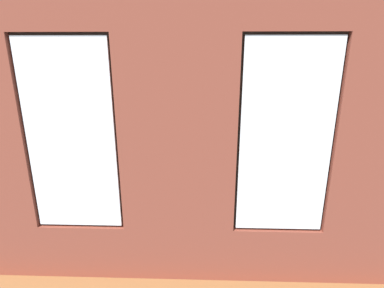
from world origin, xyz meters
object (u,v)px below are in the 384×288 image
potted_plant_by_left_couch (261,149)px  potted_plant_corner_near_left (275,124)px  couch_left (292,170)px  potted_plant_foreground_right (114,127)px  potted_plant_beside_window_right (58,197)px  coffee_table (201,165)px  media_console (68,172)px  cup_ceramic (217,159)px  table_plant_small (194,156)px  potted_plant_near_tv (71,174)px  tv_flatscreen (64,140)px  potted_plant_between_couches (249,197)px  remote_silver (184,165)px  couch_by_window (151,223)px  potted_plant_corner_far_left (354,202)px  candle_jar (205,163)px

potted_plant_by_left_couch → potted_plant_corner_near_left: potted_plant_corner_near_left is taller
couch_left → potted_plant_foreground_right: potted_plant_foreground_right is taller
couch_left → potted_plant_beside_window_right: size_ratio=1.28×
potted_plant_foreground_right → potted_plant_by_left_couch: potted_plant_foreground_right is taller
couch_left → coffee_table: (1.93, -0.12, 0.03)m
couch_left → potted_plant_foreground_right: bearing=-118.9°
media_console → potted_plant_corner_near_left: potted_plant_corner_near_left is taller
couch_left → potted_plant_beside_window_right: (3.91, 2.26, 0.44)m
cup_ceramic → potted_plant_corner_near_left: potted_plant_corner_near_left is taller
potted_plant_foreground_right → couch_left: bearing=152.6°
potted_plant_by_left_couch → cup_ceramic: bearing=41.8°
cup_ceramic → couch_left: bearing=170.6°
media_console → table_plant_small: bearing=-170.9°
potted_plant_near_tv → couch_left: bearing=-163.5°
tv_flatscreen → potted_plant_foreground_right: 2.53m
potted_plant_between_couches → potted_plant_by_left_couch: potted_plant_between_couches is taller
potted_plant_by_left_couch → potted_plant_beside_window_right: size_ratio=0.38×
cup_ceramic → potted_plant_beside_window_right: 3.44m
potted_plant_corner_near_left → table_plant_small: bearing=43.5°
coffee_table → potted_plant_near_tv: 2.65m
potted_plant_between_couches → coffee_table: bearing=-72.9°
remote_silver → potted_plant_near_tv: bearing=-48.7°
tv_flatscreen → potted_plant_by_left_couch: (-4.32, -1.52, -0.63)m
couch_by_window → potted_plant_corner_far_left: 2.83m
couch_left → table_plant_small: (2.08, -0.22, 0.22)m
table_plant_small → remote_silver: (0.22, 0.23, -0.12)m
table_plant_small → potted_plant_beside_window_right: size_ratio=0.18×
remote_silver → potted_plant_by_left_couch: potted_plant_by_left_couch is taller
coffee_table → potted_plant_foreground_right: 3.32m
remote_silver → potted_plant_corner_near_left: bearing=141.8°
couch_by_window → cup_ceramic: (-1.06, -2.43, 0.13)m
couch_by_window → potted_plant_beside_window_right: size_ratio=1.39×
remote_silver → potted_plant_by_left_couch: size_ratio=0.32×
couch_left → potted_plant_foreground_right: size_ratio=1.37×
couch_by_window → potted_plant_beside_window_right: (1.27, 0.09, 0.44)m
cup_ceramic → potted_plant_between_couches: size_ratio=0.08×
remote_silver → potted_plant_between_couches: (-1.06, 2.11, 0.32)m
potted_plant_beside_window_right → potted_plant_near_tv: (0.27, -1.02, -0.07)m
cup_ceramic → candle_jar: bearing=46.9°
coffee_table → media_console: size_ratio=1.06×
media_console → potted_plant_near_tv: 1.24m
couch_left → media_console: couch_left is taller
remote_silver → potted_plant_near_tv: 2.26m
couch_by_window → couch_left: bearing=-140.7°
potted_plant_beside_window_right → potted_plant_corner_near_left: (-4.06, -4.59, 0.02)m
candle_jar → tv_flatscreen: size_ratio=0.08×
coffee_table → potted_plant_beside_window_right: size_ratio=0.91×
couch_by_window → candle_jar: 2.31m
coffee_table → media_console: 2.82m
couch_left → candle_jar: (1.83, 0.01, 0.13)m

